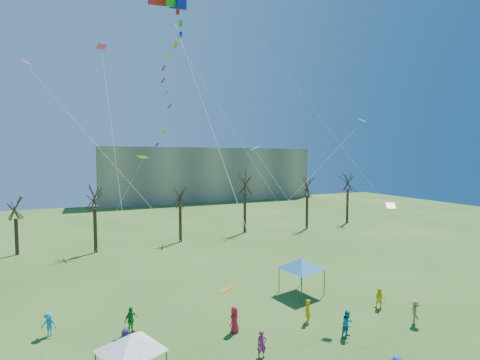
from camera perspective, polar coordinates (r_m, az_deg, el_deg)
name	(u,v)px	position (r m, az deg, el deg)	size (l,w,h in m)	color
distant_building	(208,174)	(98.27, -5.51, 1.03)	(60.00, 14.00, 15.00)	gray
bare_tree_row	(213,195)	(51.12, -4.61, -2.56)	(70.30, 8.13, 10.23)	black
big_box_kite	(175,79)	(18.19, -11.04, 16.55)	(2.79, 5.55, 20.80)	red
canopy_tent_white	(131,342)	(20.23, -18.15, -24.85)	(3.69, 3.69, 3.01)	#3F3F44
canopy_tent_blue	(302,263)	(31.23, 10.47, -13.84)	(4.26, 4.26, 3.26)	#3F3F44
festival_crowd	(240,347)	(22.32, -0.08, -26.66)	(26.91, 14.85, 1.86)	red
small_kites_aloft	(222,146)	(22.82, -3.16, 5.76)	(26.78, 16.45, 33.16)	#FFAE0D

